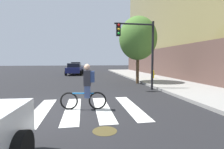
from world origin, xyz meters
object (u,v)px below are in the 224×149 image
at_px(manhole_cover, 105,131).
at_px(traffic_light_near, 140,43).
at_px(sedan_mid, 75,69).
at_px(sedan_far, 76,66).
at_px(cyclist, 87,87).
at_px(fire_hydrant, 153,74).
at_px(street_tree_near, 138,38).

bearing_deg(manhole_cover, traffic_light_near, 63.49).
distance_m(sedan_mid, traffic_light_near, 13.51).
distance_m(sedan_mid, sedan_far, 9.18).
bearing_deg(cyclist, sedan_mid, 94.31).
xyz_separation_m(cyclist, traffic_light_near, (3.29, 3.72, 2.02)).
distance_m(fire_hydrant, street_tree_near, 4.39).
relative_size(manhole_cover, fire_hydrant, 0.82).
distance_m(sedan_mid, street_tree_near, 11.29).
height_order(traffic_light_near, street_tree_near, street_tree_near).
relative_size(fire_hydrant, street_tree_near, 0.15).
relative_size(manhole_cover, sedan_mid, 0.14).
bearing_deg(sedan_mid, sedan_far, 91.81).
bearing_deg(traffic_light_near, sedan_far, 102.47).
relative_size(cyclist, street_tree_near, 0.32).
bearing_deg(manhole_cover, sedan_mid, 95.14).
bearing_deg(fire_hydrant, cyclist, -125.66).
bearing_deg(fire_hydrant, traffic_light_near, -120.89).
distance_m(traffic_light_near, street_tree_near, 3.23).
bearing_deg(manhole_cover, sedan_far, 94.03).
distance_m(manhole_cover, sedan_far, 27.57).
bearing_deg(street_tree_near, traffic_light_near, -105.94).
xyz_separation_m(fire_hydrant, street_tree_near, (-2.27, -2.21, 3.03)).
bearing_deg(sedan_far, street_tree_near, -73.13).
xyz_separation_m(sedan_far, fire_hydrant, (7.94, -16.49, -0.27)).
height_order(sedan_mid, traffic_light_near, traffic_light_near).
xyz_separation_m(manhole_cover, sedan_far, (-1.94, 27.49, 0.80)).
height_order(sedan_far, street_tree_near, street_tree_near).
relative_size(sedan_far, fire_hydrant, 5.92).
bearing_deg(sedan_far, sedan_mid, -88.19).
distance_m(sedan_mid, cyclist, 16.32).
bearing_deg(sedan_mid, traffic_light_near, -70.22).
relative_size(cyclist, traffic_light_near, 0.41).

